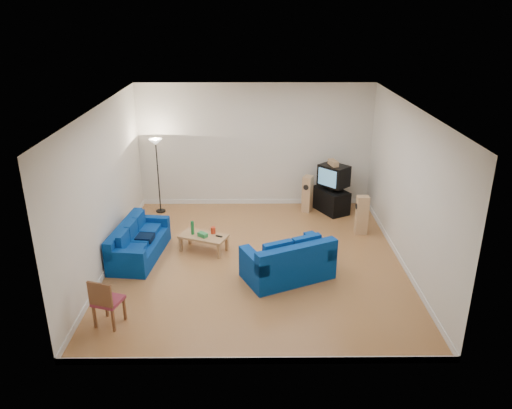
{
  "coord_description": "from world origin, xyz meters",
  "views": [
    {
      "loc": [
        -0.07,
        -9.25,
        4.94
      ],
      "look_at": [
        0.0,
        0.4,
        1.1
      ],
      "focal_mm": 35.0,
      "sensor_mm": 36.0,
      "label": 1
    }
  ],
  "objects_px": {
    "sofa_three_seat": "(137,245)",
    "coffee_table": "(204,238)",
    "sofa_loveseat": "(289,264)",
    "tv_stand": "(331,200)",
    "television": "(334,176)"
  },
  "relations": [
    {
      "from": "sofa_three_seat",
      "to": "coffee_table",
      "type": "height_order",
      "value": "sofa_three_seat"
    },
    {
      "from": "television",
      "to": "sofa_three_seat",
      "type": "bearing_deg",
      "value": -103.93
    },
    {
      "from": "tv_stand",
      "to": "sofa_three_seat",
      "type": "bearing_deg",
      "value": -88.58
    },
    {
      "from": "sofa_three_seat",
      "to": "coffee_table",
      "type": "distance_m",
      "value": 1.4
    },
    {
      "from": "sofa_loveseat",
      "to": "television",
      "type": "distance_m",
      "value": 3.77
    },
    {
      "from": "sofa_loveseat",
      "to": "tv_stand",
      "type": "relative_size",
      "value": 1.95
    },
    {
      "from": "coffee_table",
      "to": "tv_stand",
      "type": "bearing_deg",
      "value": 36.09
    },
    {
      "from": "coffee_table",
      "to": "tv_stand",
      "type": "relative_size",
      "value": 1.16
    },
    {
      "from": "sofa_loveseat",
      "to": "television",
      "type": "xyz_separation_m",
      "value": [
        1.36,
        3.45,
        0.65
      ]
    },
    {
      "from": "sofa_loveseat",
      "to": "tv_stand",
      "type": "bearing_deg",
      "value": 44.1
    },
    {
      "from": "sofa_three_seat",
      "to": "television",
      "type": "relative_size",
      "value": 2.3
    },
    {
      "from": "coffee_table",
      "to": "tv_stand",
      "type": "height_order",
      "value": "tv_stand"
    },
    {
      "from": "sofa_three_seat",
      "to": "television",
      "type": "bearing_deg",
      "value": 125.92
    },
    {
      "from": "sofa_three_seat",
      "to": "coffee_table",
      "type": "relative_size",
      "value": 1.75
    },
    {
      "from": "sofa_three_seat",
      "to": "sofa_loveseat",
      "type": "bearing_deg",
      "value": 79.95
    }
  ]
}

